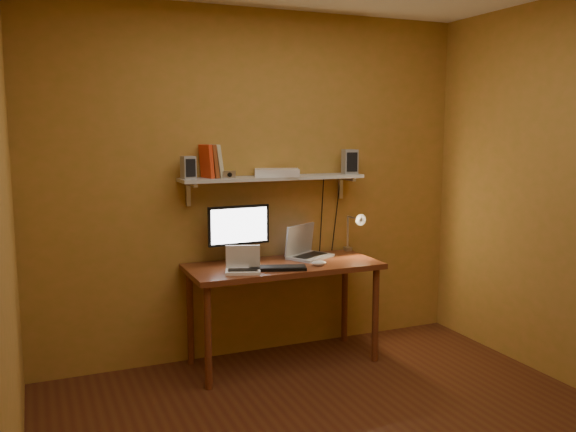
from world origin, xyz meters
name	(u,v)px	position (x,y,z in m)	size (l,w,h in m)	color
room	(364,211)	(0.00, 0.00, 1.30)	(3.44, 3.24, 2.64)	#532A15
desk	(283,275)	(0.08, 1.28, 0.66)	(1.40, 0.60, 0.75)	maroon
wall_shelf	(273,178)	(0.08, 1.47, 1.36)	(1.40, 0.25, 0.21)	silver
monitor	(239,231)	(-0.21, 1.44, 0.99)	(0.47, 0.21, 0.42)	black
laptop	(305,249)	(0.32, 1.43, 0.82)	(0.40, 0.37, 0.25)	#95979E
netbook	(243,264)	(-0.28, 1.16, 0.80)	(0.28, 0.24, 0.18)	white
keyboard	(278,268)	(-0.03, 1.13, 0.76)	(0.40, 0.13, 0.02)	black
mouse	(319,263)	(0.29, 1.12, 0.77)	(0.11, 0.07, 0.04)	white
desk_lamp	(355,227)	(0.74, 1.41, 0.96)	(0.09, 0.23, 0.38)	silver
speaker_left	(188,168)	(-0.56, 1.48, 1.45)	(0.09, 0.09, 0.16)	#95979E
speaker_right	(350,162)	(0.71, 1.46, 1.47)	(0.11, 0.11, 0.19)	#95979E
books	(211,161)	(-0.39, 1.50, 1.49)	(0.15, 0.17, 0.24)	red
shelf_camera	(229,175)	(-0.28, 1.41, 1.40)	(0.09, 0.05, 0.05)	silver
router	(277,172)	(0.10, 1.46, 1.40)	(0.33, 0.22, 0.05)	white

